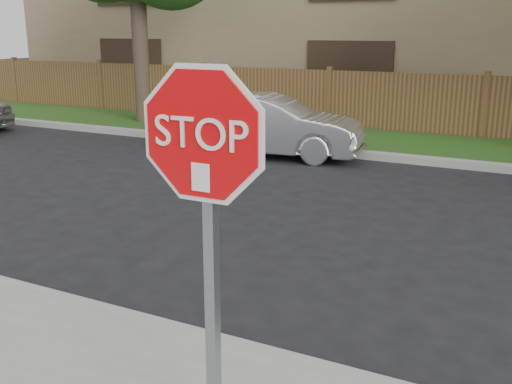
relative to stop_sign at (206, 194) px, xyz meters
The scene contains 6 objects.
ground 2.36m from the stop_sign, 94.01° to the left, with size 90.00×90.00×0.00m, color black.
far_curb 9.79m from the stop_sign, 90.62° to the left, with size 70.00×0.30×0.15m, color gray.
grass_strip 11.42m from the stop_sign, 90.53° to the left, with size 70.00×3.00×0.12m, color #1E4714.
fence 12.92m from the stop_sign, 90.46° to the left, with size 70.00×0.12×1.60m, color #54331D.
stop_sign is the anchor object (origin of this frame).
sedan_left 9.84m from the stop_sign, 114.01° to the left, with size 1.40×4.00×1.32m, color silver.
Camera 1 is at (1.74, -4.06, 2.67)m, focal length 42.00 mm.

